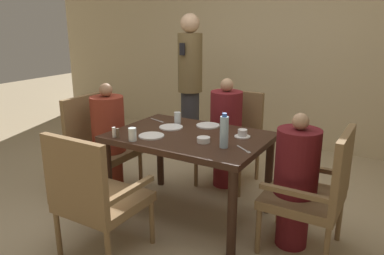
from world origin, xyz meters
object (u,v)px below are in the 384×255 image
Objects in this scene: diner_in_left_chair at (109,138)px; diner_in_right_chair at (296,180)px; glass_tall_mid at (178,118)px; standing_host at (190,82)px; glass_tall_near at (132,134)px; teacup_with_saucer at (242,134)px; plate_main_right at (208,125)px; bowl_small at (203,140)px; plate_dessert_center at (171,127)px; chair_right_side at (316,189)px; chair_near_corner at (94,194)px; plate_main_left at (151,136)px; diner_in_far_chair at (226,132)px; water_bottle at (224,132)px; chair_left_side at (98,142)px; chair_far_side at (232,136)px.

diner_in_left_chair reaches higher than diner_in_right_chair.
diner_in_right_chair is at bearing -11.65° from glass_tall_mid.
glass_tall_near is (0.48, -1.71, -0.14)m from standing_host.
diner_in_left_chair is at bearing -172.94° from teacup_with_saucer.
bowl_small is at bearing -66.16° from plate_main_right.
chair_right_side is at bearing -3.81° from plate_dessert_center.
chair_right_side is 7.25× the size of teacup_with_saucer.
chair_near_corner is 0.92m from bowl_small.
glass_tall_near is at bearing -115.08° from plate_main_right.
diner_in_right_chair reaches higher than plate_main_left.
diner_in_left_chair is 10.39× the size of glass_tall_near.
chair_near_corner is at bearing -76.54° from standing_host.
glass_tall_near is (-0.72, -0.54, 0.03)m from teacup_with_saucer.
diner_in_far_chair is at bearing 141.93° from diner_in_right_chair.
diner_in_left_chair is 1.10m from chair_near_corner.
diner_in_left_chair is at bearing 127.14° from chair_near_corner.
diner_in_left_chair is 1.99m from chair_right_side.
chair_near_corner reaches higher than plate_main_left.
diner_in_left_chair reaches higher than water_bottle.
glass_tall_mid is at bearing 168.35° from diner_in_right_chair.
standing_host is at bearing 115.16° from glass_tall_mid.
glass_tall_near is at bearing -142.99° from teacup_with_saucer.
glass_tall_mid is (0.03, 0.62, 0.00)m from glass_tall_near.
diner_in_far_chair is at bearing 103.59° from bowl_small.
plate_main_right is at bearing -87.98° from diner_in_far_chair.
teacup_with_saucer is (0.67, 1.04, 0.27)m from chair_near_corner.
diner_in_left_chair is 0.71m from plate_dessert_center.
chair_left_side is 0.86× the size of diner_in_left_chair.
chair_right_side is 0.73m from teacup_with_saucer.
chair_right_side reaches higher than glass_tall_mid.
bowl_small is 0.57m from glass_tall_near.
chair_near_corner is (-1.33, -0.87, 0.00)m from chair_right_side.
water_bottle is (0.40, -0.87, 0.29)m from diner_in_far_chair.
diner_in_left_chair is at bearing 148.55° from glass_tall_near.
glass_tall_near reaches higher than plate_main_right.
diner_in_far_chair reaches higher than chair_left_side.
diner_in_right_chair reaches higher than water_bottle.
glass_tall_near is (-0.51, -0.25, 0.03)m from bowl_small.
bowl_small is at bearing -78.43° from chair_far_side.
chair_near_corner is 1.27m from teacup_with_saucer.
chair_left_side is at bearing -180.00° from diner_in_right_chair.
chair_far_side is at bearing 43.49° from diner_in_left_chair.
bowl_small is at bearing -37.51° from glass_tall_mid.
chair_near_corner is 9.01× the size of bowl_small.
chair_far_side is 0.17m from diner_in_far_chair.
glass_tall_mid is (-0.03, 0.46, 0.05)m from plate_main_left.
chair_left_side is 0.91× the size of diner_in_right_chair.
chair_right_side reaches higher than bowl_small.
chair_left_side is 1.43m from standing_host.
standing_host is 8.27× the size of plate_main_right.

